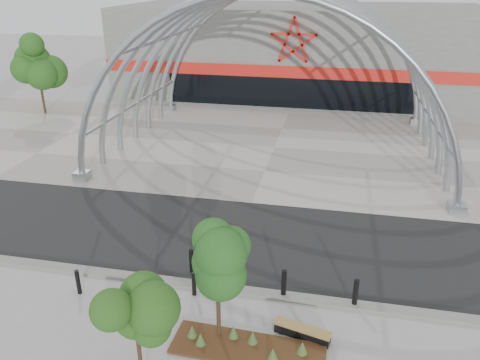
{
  "coord_description": "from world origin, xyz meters",
  "views": [
    {
      "loc": [
        3.73,
        -14.05,
        10.75
      ],
      "look_at": [
        0.0,
        4.0,
        2.6
      ],
      "focal_mm": 35.0,
      "sensor_mm": 36.0,
      "label": 1
    }
  ],
  "objects_px": {
    "bench_1": "(302,332)",
    "bollard_2": "(194,284)",
    "street_tree_1": "(217,260)",
    "street_tree_0": "(135,317)",
    "bench_0": "(126,303)"
  },
  "relations": [
    {
      "from": "bench_1",
      "to": "bollard_2",
      "type": "distance_m",
      "value": 4.28
    },
    {
      "from": "bench_1",
      "to": "bollard_2",
      "type": "bearing_deg",
      "value": 160.98
    },
    {
      "from": "street_tree_0",
      "to": "street_tree_1",
      "type": "bearing_deg",
      "value": 58.91
    },
    {
      "from": "street_tree_1",
      "to": "bench_1",
      "type": "distance_m",
      "value": 3.82
    },
    {
      "from": "street_tree_1",
      "to": "bench_0",
      "type": "bearing_deg",
      "value": 168.85
    },
    {
      "from": "bench_0",
      "to": "bench_1",
      "type": "xyz_separation_m",
      "value": [
        6.16,
        -0.2,
        -0.01
      ]
    },
    {
      "from": "street_tree_0",
      "to": "bench_0",
      "type": "bearing_deg",
      "value": 121.39
    },
    {
      "from": "bench_0",
      "to": "bench_1",
      "type": "bearing_deg",
      "value": -1.84
    },
    {
      "from": "bench_0",
      "to": "bollard_2",
      "type": "relative_size",
      "value": 2.08
    },
    {
      "from": "bench_0",
      "to": "bench_1",
      "type": "relative_size",
      "value": 1.04
    },
    {
      "from": "street_tree_1",
      "to": "bench_0",
      "type": "relative_size",
      "value": 2.04
    },
    {
      "from": "street_tree_1",
      "to": "bollard_2",
      "type": "height_order",
      "value": "street_tree_1"
    },
    {
      "from": "street_tree_0",
      "to": "bench_1",
      "type": "height_order",
      "value": "street_tree_0"
    },
    {
      "from": "street_tree_1",
      "to": "bench_0",
      "type": "distance_m",
      "value": 4.5
    },
    {
      "from": "bench_0",
      "to": "street_tree_1",
      "type": "bearing_deg",
      "value": -11.15
    }
  ]
}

